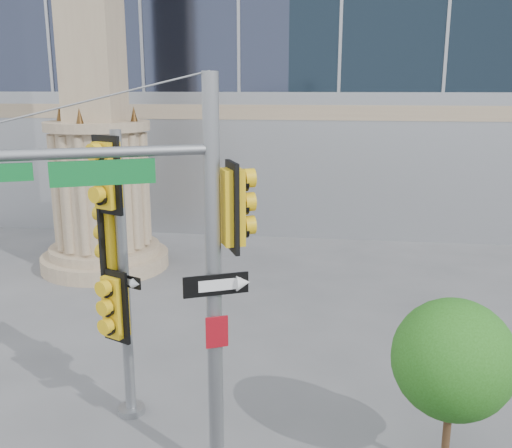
# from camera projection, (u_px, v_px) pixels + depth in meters

# --- Properties ---
(ground) EXTENTS (120.00, 120.00, 0.00)m
(ground) POSITION_uv_depth(u_px,v_px,m) (224.00, 426.00, 10.79)
(ground) COLOR #545456
(ground) RESTS_ON ground
(monument) EXTENTS (4.40, 4.40, 16.60)m
(monument) POSITION_uv_depth(u_px,v_px,m) (96.00, 108.00, 18.94)
(monument) COLOR gray
(monument) RESTS_ON ground
(main_signal_pole) EXTENTS (4.69, 2.47, 6.47)m
(main_signal_pole) POSITION_uv_depth(u_px,v_px,m) (133.00, 249.00, 8.11)
(main_signal_pole) COLOR slate
(main_signal_pole) RESTS_ON ground
(secondary_signal_pole) EXTENTS (0.93, 0.93, 5.53)m
(secondary_signal_pole) POSITION_uv_depth(u_px,v_px,m) (115.00, 256.00, 10.39)
(secondary_signal_pole) COLOR slate
(secondary_signal_pole) RESTS_ON ground
(street_tree) EXTENTS (1.97, 1.92, 3.07)m
(street_tree) POSITION_uv_depth(u_px,v_px,m) (455.00, 364.00, 8.94)
(street_tree) COLOR gray
(street_tree) RESTS_ON ground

